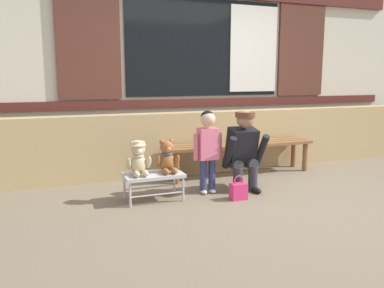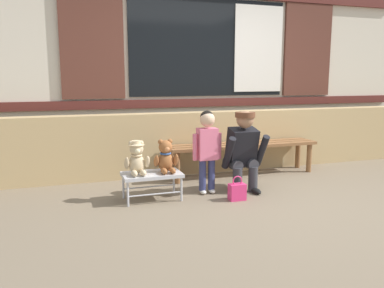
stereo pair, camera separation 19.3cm
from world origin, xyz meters
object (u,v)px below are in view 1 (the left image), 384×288
Objects in this scene: teddy_bear_with_hat at (138,159)px; adult_crouching at (243,150)px; child_standing at (208,143)px; wooden_bench_long at (240,148)px; teddy_bear_plain at (167,157)px; small_display_bench at (153,176)px; handbag_on_ground at (238,191)px.

adult_crouching reaches higher than teddy_bear_with_hat.
child_standing is 0.46m from adult_crouching.
adult_crouching is (0.44, -0.03, -0.11)m from child_standing.
wooden_bench_long is 5.78× the size of teddy_bear_with_hat.
teddy_bear_plain is at bearing -175.91° from child_standing.
adult_crouching is at bearing 0.50° from small_display_bench.
child_standing reaches higher than handbag_on_ground.
small_display_bench is at bearing -179.50° from adult_crouching.
child_standing is (0.50, 0.04, 0.13)m from teddy_bear_plain.
handbag_on_ground is (0.22, -0.34, -0.50)m from child_standing.
wooden_bench_long is 1.59m from small_display_bench.
teddy_bear_plain reaches higher than small_display_bench.
wooden_bench_long is at bearing 40.60° from child_standing.
small_display_bench is 2.35× the size of handbag_on_ground.
teddy_bear_with_hat is 0.82m from child_standing.
small_display_bench reaches higher than handbag_on_ground.
handbag_on_ground is (-0.54, -1.00, -0.28)m from wooden_bench_long.
teddy_bear_plain is at bearing 156.70° from handbag_on_ground.
small_display_bench is at bearing -179.49° from teddy_bear_plain.
wooden_bench_long is 0.76m from adult_crouching.
teddy_bear_with_hat is 1.15m from handbag_on_ground.
teddy_bear_plain is at bearing 0.51° from small_display_bench.
handbag_on_ground is at bearing -118.48° from wooden_bench_long.
small_display_bench is at bearing -153.98° from wooden_bench_long.
teddy_bear_with_hat is at bearing -156.37° from wooden_bench_long.
adult_crouching reaches higher than handbag_on_ground.
teddy_bear_with_hat is 1.26m from adult_crouching.
child_standing is at bearing 2.44° from teddy_bear_with_hat.
teddy_bear_with_hat is 1.34× the size of handbag_on_ground.
handbag_on_ground is at bearing -23.30° from teddy_bear_plain.
teddy_bear_plain is 0.86m from handbag_on_ground.
wooden_bench_long is 2.19× the size of child_standing.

